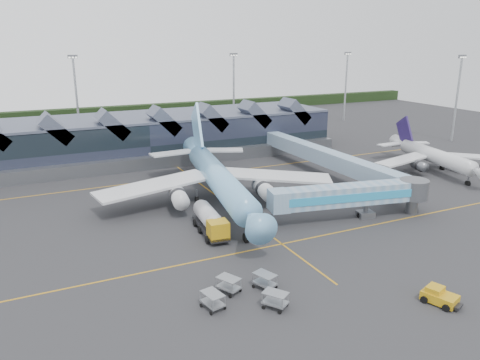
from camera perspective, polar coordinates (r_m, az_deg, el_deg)
name	(u,v)px	position (r m, az deg, el deg)	size (l,w,h in m)	color
ground	(254,224)	(68.90, 1.73, -5.33)	(260.00, 260.00, 0.00)	#272629
taxi_stripes	(226,203)	(77.35, -1.66, -2.84)	(120.00, 60.00, 0.01)	#BF8316
tree_line_far	(110,112)	(171.01, -15.52, 7.97)	(260.00, 4.00, 4.00)	black
terminal	(139,137)	(108.95, -12.18, 5.16)	(90.00, 22.25, 12.52)	black
light_masts	(218,92)	(130.46, -2.70, 10.71)	(132.40, 42.56, 22.45)	#9B9FA4
main_airliner	(217,176)	(76.99, -2.85, 0.45)	(39.59, 46.06, 14.84)	#72B9E7
regional_jet	(433,155)	(104.09, 22.44, 2.79)	(26.38, 29.17, 10.05)	silver
jet_bridge	(360,195)	(72.16, 14.43, -1.75)	(25.35, 8.21, 5.42)	#6E96B7
fuel_truck	(209,219)	(65.22, -3.75, -4.80)	(3.77, 10.53, 3.50)	black
pushback_tug	(439,296)	(53.03, 23.13, -12.92)	(3.26, 4.14, 1.67)	#BF8E11
baggage_carts	(245,290)	(49.61, 0.67, -13.31)	(8.74, 7.65, 1.70)	gray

